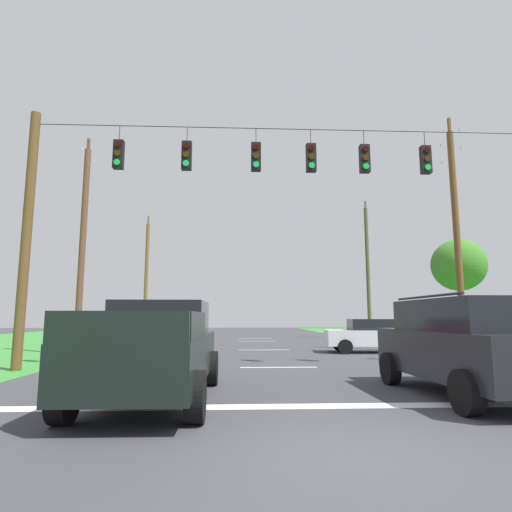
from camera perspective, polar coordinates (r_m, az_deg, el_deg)
ground_plane at (r=5.64m, az=12.74°, el=-24.69°), size 120.00×120.00×0.00m
stop_bar_stripe at (r=8.22m, az=7.46°, el=-19.47°), size 13.52×0.45×0.01m
lane_dash_0 at (r=14.11m, az=3.08°, el=-14.78°), size 2.50×0.15×0.01m
lane_dash_1 at (r=21.36m, az=1.10°, el=-12.56°), size 2.50×0.15×0.01m
lane_dash_2 at (r=28.92m, az=0.11°, el=-11.43°), size 2.50×0.15×0.01m
lane_dash_3 at (r=32.68m, az=-0.21°, el=-11.06°), size 2.50×0.15×0.01m
overhead_signal_span at (r=13.70m, az=3.63°, el=5.11°), size 16.48×0.31×8.20m
pickup_truck at (r=8.86m, az=-13.36°, el=-12.21°), size 2.32×5.42×1.95m
suv_black at (r=9.91m, az=26.50°, el=-10.60°), size 2.31×4.85×2.05m
distant_car_crossing_white at (r=20.47m, az=15.51°, el=-10.25°), size 4.44×2.32×1.52m
distant_car_oncoming at (r=22.75m, az=-14.68°, el=-10.05°), size 2.03×4.30×1.52m
utility_pole_mid_right at (r=21.67m, az=25.48°, el=2.90°), size 0.30×1.87×11.12m
utility_pole_far_right at (r=33.94m, az=14.87°, el=-1.60°), size 0.29×1.89×10.75m
utility_pole_mid_left at (r=19.96m, az=-22.40°, el=1.35°), size 0.27×1.54×9.63m
utility_pole_far_left at (r=34.54m, az=-14.61°, el=-2.62°), size 0.28×1.80×9.72m
tree_roadside_right at (r=30.12m, az=25.69°, el=-1.15°), size 3.38×3.38×6.59m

